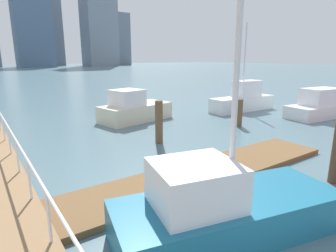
% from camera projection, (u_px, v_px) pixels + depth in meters
% --- Properties ---
extents(ground_plane, '(300.00, 300.00, 0.00)m').
position_uv_depth(ground_plane, '(53.00, 118.00, 17.98)').
color(ground_plane, slate).
extents(floating_dock, '(10.69, 2.00, 0.18)m').
position_uv_depth(floating_dock, '(203.00, 174.00, 9.23)').
color(floating_dock, brown).
rests_on(floating_dock, ground_plane).
extents(boardwalk_railing, '(0.06, 24.60, 1.08)m').
position_uv_depth(boardwalk_railing, '(47.00, 200.00, 5.15)').
color(boardwalk_railing, white).
rests_on(boardwalk_railing, boardwalk).
extents(dock_piling_2, '(0.35, 0.35, 1.55)m').
position_uv_depth(dock_piling_2, '(239.00, 113.00, 15.75)').
color(dock_piling_2, brown).
rests_on(dock_piling_2, ground_plane).
extents(dock_piling_3, '(0.35, 0.35, 1.94)m').
position_uv_depth(dock_piling_3, '(159.00, 122.00, 12.65)').
color(dock_piling_3, brown).
rests_on(dock_piling_3, ground_plane).
extents(moored_boat_2, '(5.34, 1.53, 6.11)m').
position_uv_depth(moored_boat_2, '(243.00, 99.00, 20.51)').
color(moored_boat_2, white).
rests_on(moored_boat_2, ground_plane).
extents(moored_boat_3, '(5.99, 2.56, 1.88)m').
position_uv_depth(moored_boat_3, '(324.00, 106.00, 18.34)').
color(moored_boat_3, white).
rests_on(moored_boat_3, ground_plane).
extents(moored_boat_4, '(5.37, 2.95, 6.32)m').
position_uv_depth(moored_boat_4, '(222.00, 208.00, 6.06)').
color(moored_boat_4, '#1E6B8C').
rests_on(moored_boat_4, ground_plane).
extents(moored_boat_5, '(4.76, 2.91, 1.95)m').
position_uv_depth(moored_boat_5, '(134.00, 109.00, 17.19)').
color(moored_boat_5, beige).
rests_on(moored_boat_5, ground_plane).
extents(skyline_tower_3, '(12.93, 11.73, 30.72)m').
position_uv_depth(skyline_tower_3, '(32.00, 25.00, 104.81)').
color(skyline_tower_3, slate).
rests_on(skyline_tower_3, ground_plane).
extents(skyline_tower_5, '(14.12, 11.06, 54.42)m').
position_uv_depth(skyline_tower_5, '(98.00, 1.00, 120.62)').
color(skyline_tower_5, gray).
rests_on(skyline_tower_5, ground_plane).
extents(skyline_tower_6, '(7.49, 7.56, 25.02)m').
position_uv_depth(skyline_tower_6, '(121.00, 39.00, 142.53)').
color(skyline_tower_6, slate).
rests_on(skyline_tower_6, ground_plane).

